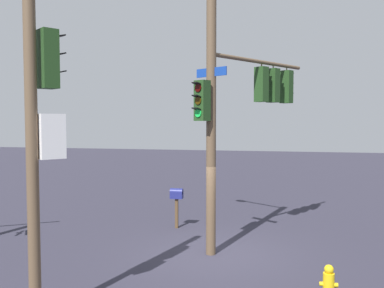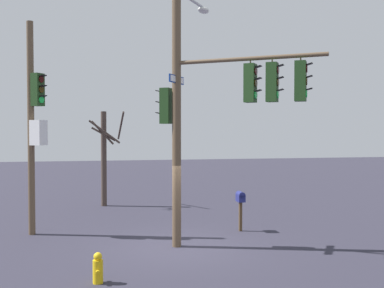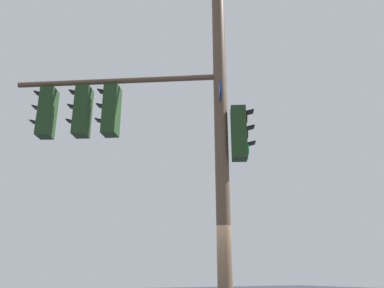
{
  "view_description": "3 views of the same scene",
  "coord_description": "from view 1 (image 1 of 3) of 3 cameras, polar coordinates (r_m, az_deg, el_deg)",
  "views": [
    {
      "loc": [
        -1.77,
        11.47,
        3.81
      ],
      "look_at": [
        0.7,
        0.15,
        3.14
      ],
      "focal_mm": 38.94,
      "sensor_mm": 36.0,
      "label": 1
    },
    {
      "loc": [
        -13.59,
        2.29,
        3.61
      ],
      "look_at": [
        -0.36,
        -0.37,
        3.18
      ],
      "focal_mm": 42.7,
      "sensor_mm": 36.0,
      "label": 2
    },
    {
      "loc": [
        6.32,
        -4.06,
        1.65
      ],
      "look_at": [
        -0.18,
        -0.48,
        4.15
      ],
      "focal_mm": 36.09,
      "sensor_mm": 36.0,
      "label": 3
    }
  ],
  "objects": [
    {
      "name": "ground_plane",
      "position": [
        12.22,
        3.46,
        -14.86
      ],
      "size": [
        80.0,
        80.0,
        0.0
      ],
      "primitive_type": "plane",
      "color": "#2C2A38"
    },
    {
      "name": "main_signal_pole_assembly",
      "position": [
        12.47,
        5.44,
        7.03
      ],
      "size": [
        4.78,
        4.37,
        8.06
      ],
      "rotation": [
        0.0,
        0.0,
        4.12
      ],
      "color": "brown",
      "rests_on": "ground"
    },
    {
      "name": "secondary_pole_assembly",
      "position": [
        8.27,
        -20.18,
        3.47
      ],
      "size": [
        0.62,
        0.69,
        7.28
      ],
      "rotation": [
        0.0,
        0.0,
        4.04
      ],
      "color": "brown",
      "rests_on": "ground"
    },
    {
      "name": "fire_hydrant",
      "position": [
        9.8,
        18.21,
        -17.57
      ],
      "size": [
        0.38,
        0.24,
        0.73
      ],
      "color": "yellow",
      "rests_on": "ground"
    },
    {
      "name": "mailbox",
      "position": [
        14.75,
        -2.12,
        -7.24
      ],
      "size": [
        0.44,
        0.24,
        1.41
      ],
      "rotation": [
        0.0,
        0.0,
        4.71
      ],
      "color": "#4C3823",
      "rests_on": "ground"
    }
  ]
}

